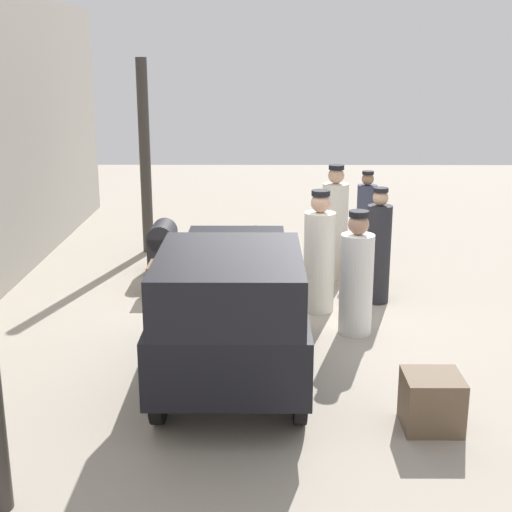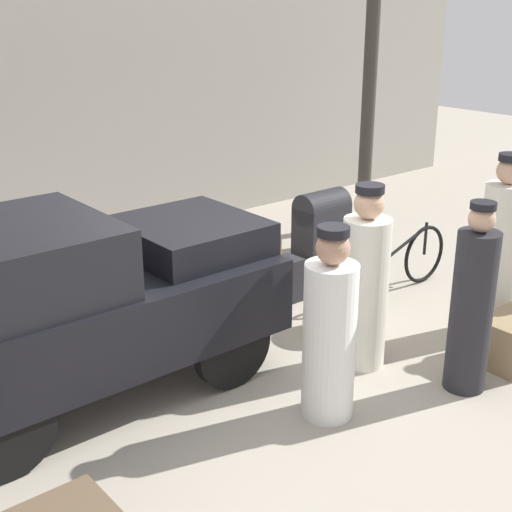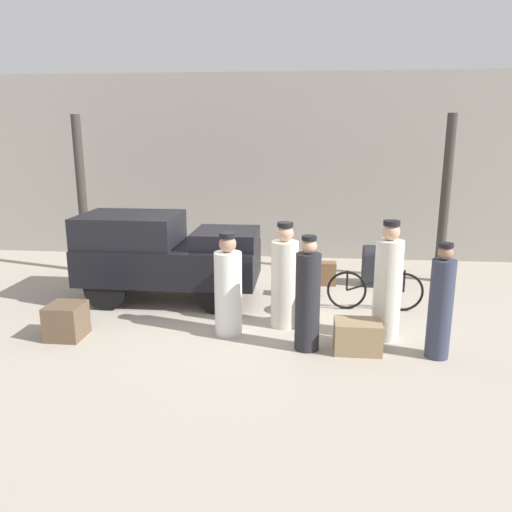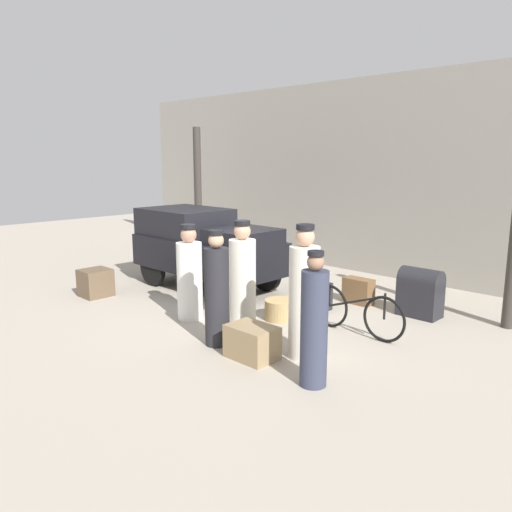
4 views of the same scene
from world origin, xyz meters
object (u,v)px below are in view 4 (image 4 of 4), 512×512
object	(u,v)px
conductor_in_dark_uniform	(314,325)
porter_carrying_trunk	(217,293)
wicker_basket	(280,310)
porter_standing_middle	(190,277)
porter_with_bicycle	(304,298)
suitcase_black_upright	(317,295)
trunk_umber_medium	(96,283)
porter_lifting_near_truck	(243,278)
truck	(204,245)
trunk_barrel_dark	(420,291)
suitcase_small_leather	(252,342)
suitcase_tan_flat	(358,291)
bicycle	(355,312)

from	to	relation	value
conductor_in_dark_uniform	porter_carrying_trunk	size ratio (longest dim) A/B	0.97
wicker_basket	conductor_in_dark_uniform	bearing A→B (deg)	-39.43
porter_standing_middle	porter_with_bicycle	size ratio (longest dim) A/B	0.88
conductor_in_dark_uniform	suitcase_black_upright	size ratio (longest dim) A/B	3.31
conductor_in_dark_uniform	trunk_umber_medium	size ratio (longest dim) A/B	2.99
porter_with_bicycle	porter_lifting_near_truck	world-z (taller)	porter_with_bicycle
truck	porter_with_bicycle	world-z (taller)	porter_with_bicycle
porter_standing_middle	porter_carrying_trunk	size ratio (longest dim) A/B	0.96
porter_lifting_near_truck	trunk_umber_medium	xyz separation A→B (m)	(-3.32, -0.83, -0.51)
trunk_barrel_dark	porter_carrying_trunk	bearing A→B (deg)	-114.30
conductor_in_dark_uniform	trunk_barrel_dark	bearing A→B (deg)	95.56
trunk_umber_medium	conductor_in_dark_uniform	bearing A→B (deg)	-1.42
conductor_in_dark_uniform	suitcase_black_upright	xyz separation A→B (m)	(-1.87, 2.51, -0.51)
conductor_in_dark_uniform	suitcase_small_leather	size ratio (longest dim) A/B	2.46
porter_standing_middle	conductor_in_dark_uniform	bearing A→B (deg)	-10.34
porter_standing_middle	suitcase_small_leather	distance (m)	2.08
suitcase_tan_flat	trunk_barrel_dark	distance (m)	1.21
porter_lifting_near_truck	trunk_umber_medium	bearing A→B (deg)	-165.95
porter_with_bicycle	trunk_umber_medium	size ratio (longest dim) A/B	3.34
wicker_basket	porter_lifting_near_truck	distance (m)	0.91
wicker_basket	trunk_barrel_dark	distance (m)	2.44
wicker_basket	conductor_in_dark_uniform	xyz separation A→B (m)	(1.94, -1.59, 0.59)
porter_standing_middle	truck	bearing A→B (deg)	133.42
porter_with_bicycle	trunk_umber_medium	world-z (taller)	porter_with_bicycle
truck	suitcase_tan_flat	size ratio (longest dim) A/B	5.84
bicycle	conductor_in_dark_uniform	size ratio (longest dim) A/B	1.03
wicker_basket	trunk_umber_medium	xyz separation A→B (m)	(-3.59, -1.46, 0.10)
trunk_umber_medium	suitcase_black_upright	bearing A→B (deg)	32.96
trunk_umber_medium	truck	bearing A→B (deg)	62.63
truck	suitcase_tan_flat	bearing A→B (deg)	22.43
porter_lifting_near_truck	suitcase_black_upright	xyz separation A→B (m)	(0.34, 1.55, -0.53)
trunk_barrel_dark	wicker_basket	bearing A→B (deg)	-131.41
porter_lifting_near_truck	wicker_basket	bearing A→B (deg)	66.67
porter_standing_middle	porter_carrying_trunk	xyz separation A→B (m)	(1.23, -0.47, 0.05)
truck	trunk_umber_medium	size ratio (longest dim) A/B	5.93
porter_with_bicycle	porter_lifting_near_truck	distance (m)	1.62
bicycle	suitcase_small_leather	distance (m)	1.87
porter_with_bicycle	suitcase_small_leather	xyz separation A→B (m)	(-0.47, -0.52, -0.61)
porter_with_bicycle	suitcase_black_upright	world-z (taller)	porter_with_bicycle
porter_with_bicycle	porter_carrying_trunk	size ratio (longest dim) A/B	1.09
porter_lifting_near_truck	truck	bearing A→B (deg)	154.00
truck	suitcase_black_upright	world-z (taller)	truck
porter_standing_middle	trunk_barrel_dark	size ratio (longest dim) A/B	1.91
porter_lifting_near_truck	porter_standing_middle	bearing A→B (deg)	-154.45
porter_standing_middle	wicker_basket	bearing A→B (deg)	42.58
bicycle	trunk_barrel_dark	world-z (taller)	trunk_barrel_dark
porter_lifting_near_truck	suitcase_black_upright	world-z (taller)	porter_lifting_near_truck
suitcase_tan_flat	porter_standing_middle	bearing A→B (deg)	-119.15
porter_standing_middle	suitcase_tan_flat	xyz separation A→B (m)	(1.55, 2.77, -0.49)
wicker_basket	porter_standing_middle	world-z (taller)	porter_standing_middle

